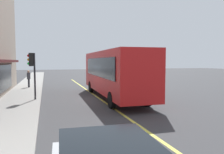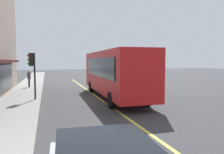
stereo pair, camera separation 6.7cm
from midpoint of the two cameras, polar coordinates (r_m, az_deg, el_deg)
ground at (r=16.22m, az=-3.09°, el=-5.74°), size 120.00×120.00×0.00m
sidewalk at (r=15.86m, az=-23.07°, el=-6.02°), size 80.00×2.77×0.15m
lane_centre_stripe at (r=16.22m, az=-3.09°, el=-5.73°), size 36.00×0.16×0.01m
bus at (r=16.42m, az=0.55°, el=1.36°), size 11.19×2.82×3.50m
traffic_light at (r=15.85m, az=-20.11°, el=2.99°), size 0.30×0.52×3.20m
pedestrian_near_storefront at (r=23.61m, az=-20.85°, el=-0.01°), size 0.34×0.34×1.72m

